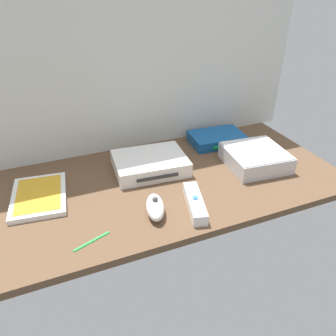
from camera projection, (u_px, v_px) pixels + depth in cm
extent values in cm
cube|color=brown|center=(168.00, 183.00, 95.83)|extent=(100.00, 48.00, 2.00)
cube|color=silver|center=(136.00, 47.00, 98.28)|extent=(110.00, 1.20, 64.00)
cube|color=white|center=(150.00, 163.00, 99.04)|extent=(22.24, 17.67, 4.40)
cube|color=#2D2D2D|center=(158.00, 177.00, 92.35)|extent=(12.01, 1.58, 0.80)
cube|color=silver|center=(255.00, 158.00, 101.27)|extent=(18.52, 18.52, 5.00)
cube|color=silver|center=(256.00, 150.00, 99.90)|extent=(17.77, 17.77, 0.30)
cube|color=white|center=(39.00, 196.00, 87.32)|extent=(15.72, 20.46, 1.40)
cube|color=gold|center=(38.00, 194.00, 86.92)|extent=(12.98, 17.53, 0.16)
cube|color=#145193|center=(217.00, 138.00, 114.77)|extent=(18.85, 13.32, 3.40)
cube|color=#19D833|center=(225.00, 146.00, 109.72)|extent=(8.01, 1.00, 0.60)
cube|color=white|center=(195.00, 203.00, 83.46)|extent=(7.35, 15.23, 3.00)
cylinder|color=#387FDB|center=(195.00, 198.00, 82.58)|extent=(1.40, 1.40, 0.40)
ellipsoid|color=white|center=(155.00, 207.00, 81.24)|extent=(6.83, 10.80, 4.00)
sphere|color=#4C4C4C|center=(155.00, 199.00, 80.00)|extent=(1.40, 1.40, 1.40)
cylinder|color=green|center=(92.00, 241.00, 73.60)|extent=(8.72, 3.66, 0.70)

